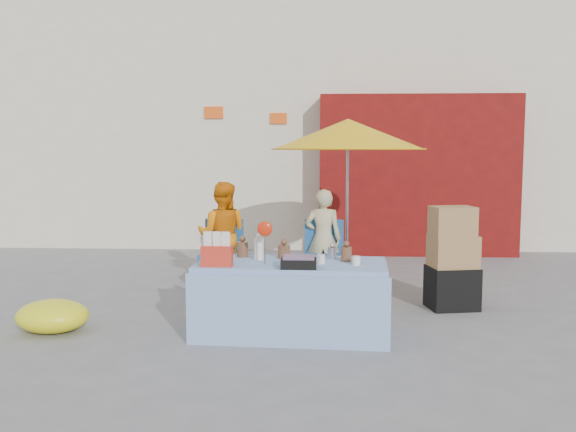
# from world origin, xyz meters

# --- Properties ---
(ground) EXTENTS (80.00, 80.00, 0.00)m
(ground) POSITION_xyz_m (0.00, 0.00, 0.00)
(ground) COLOR slate
(ground) RESTS_ON ground
(backdrop) EXTENTS (14.00, 8.00, 7.80)m
(backdrop) POSITION_xyz_m (0.52, 7.52, 3.10)
(backdrop) COLOR silver
(backdrop) RESTS_ON ground
(market_table) EXTENTS (1.81, 0.93, 1.07)m
(market_table) POSITION_xyz_m (0.33, -0.39, 0.35)
(market_table) COLOR #99BCF4
(market_table) RESTS_ON ground
(chair_left) EXTENTS (0.51, 0.50, 0.85)m
(chair_left) POSITION_xyz_m (-0.61, 1.43, 0.26)
(chair_left) COLOR #205593
(chair_left) RESTS_ON ground
(chair_right) EXTENTS (0.51, 0.50, 0.85)m
(chair_right) POSITION_xyz_m (0.64, 1.43, 0.26)
(chair_right) COLOR #205593
(chair_right) RESTS_ON ground
(vendor_orange) EXTENTS (0.67, 0.54, 1.32)m
(vendor_orange) POSITION_xyz_m (-0.61, 1.56, 0.66)
(vendor_orange) COLOR orange
(vendor_orange) RESTS_ON ground
(vendor_beige) EXTENTS (0.47, 0.32, 1.23)m
(vendor_beige) POSITION_xyz_m (0.64, 1.56, 0.62)
(vendor_beige) COLOR #C8BC8D
(vendor_beige) RESTS_ON ground
(umbrella) EXTENTS (1.90, 1.90, 2.09)m
(umbrella) POSITION_xyz_m (0.94, 1.71, 1.89)
(umbrella) COLOR gray
(umbrella) RESTS_ON ground
(box_stack) EXTENTS (0.56, 0.49, 1.11)m
(box_stack) POSITION_xyz_m (2.02, 0.64, 0.51)
(box_stack) COLOR black
(box_stack) RESTS_ON ground
(tarp_bundle) EXTENTS (0.79, 0.68, 0.31)m
(tarp_bundle) POSITION_xyz_m (-1.91, -0.42, 0.15)
(tarp_bundle) COLOR yellow
(tarp_bundle) RESTS_ON ground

